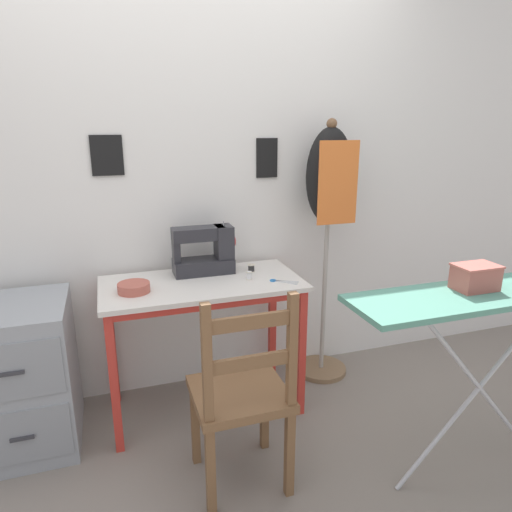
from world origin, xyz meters
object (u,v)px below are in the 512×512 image
sewing_machine (206,251)px  thread_spool_near_machine (249,275)px  filing_cabinet (26,376)px  dress_form (329,197)px  scissors (280,281)px  ironing_board (492,301)px  fabric_bowl (134,287)px  wooden_chair (242,396)px  thread_spool_mid_table (251,268)px  storage_box (475,277)px

sewing_machine → thread_spool_near_machine: (0.19, -0.18, -0.10)m
filing_cabinet → dress_form: 1.85m
sewing_machine → scissors: (0.33, -0.27, -0.12)m
sewing_machine → dress_form: size_ratio=0.22×
sewing_machine → ironing_board: (0.99, -1.01, -0.04)m
dress_form → ironing_board: dress_form is taller
fabric_bowl → sewing_machine: bearing=24.8°
wooden_chair → dress_form: bearing=44.8°
fabric_bowl → dress_form: 1.21m
fabric_bowl → thread_spool_near_machine: 0.59m
scissors → thread_spool_near_machine: thread_spool_near_machine is taller
wooden_chair → sewing_machine: bearing=88.1°
dress_form → thread_spool_near_machine: bearing=-161.4°
thread_spool_near_machine → dress_form: (0.55, 0.18, 0.37)m
dress_form → filing_cabinet: bearing=-174.8°
thread_spool_near_machine → wooden_chair: bearing=-110.5°
thread_spool_mid_table → ironing_board: (0.75, -0.95, 0.07)m
fabric_bowl → storage_box: size_ratio=0.88×
filing_cabinet → dress_form: size_ratio=0.47×
wooden_chair → filing_cabinet: size_ratio=1.27×
sewing_machine → scissors: sewing_machine is taller
scissors → filing_cabinet: (-1.27, 0.12, -0.39)m
storage_box → fabric_bowl: bearing=149.2°
sewing_machine → filing_cabinet: size_ratio=0.47×
scissors → storage_box: 0.94m
fabric_bowl → thread_spool_mid_table: fabric_bowl is taller
thread_spool_near_machine → wooden_chair: (-0.21, -0.57, -0.33)m
sewing_machine → fabric_bowl: size_ratio=2.19×
thread_spool_near_machine → ironing_board: size_ratio=0.03×
wooden_chair → dress_form: dress_form is taller
fabric_bowl → filing_cabinet: size_ratio=0.21×
thread_spool_near_machine → ironing_board: (0.80, -0.82, 0.07)m
sewing_machine → thread_spool_mid_table: sewing_machine is taller
fabric_bowl → ironing_board: (1.39, -0.82, 0.06)m
dress_form → storage_box: dress_form is taller
sewing_machine → thread_spool_mid_table: size_ratio=8.06×
thread_spool_near_machine → thread_spool_mid_table: (0.05, 0.12, -0.00)m
wooden_chair → storage_box: 1.09m
scissors → thread_spool_mid_table: size_ratio=3.28×
filing_cabinet → storage_box: size_ratio=4.14×
wooden_chair → filing_cabinet: 1.10m
wooden_chair → filing_cabinet: (-0.92, 0.60, -0.07)m
sewing_machine → thread_spool_mid_table: (0.24, -0.06, -0.10)m
thread_spool_near_machine → thread_spool_mid_table: size_ratio=1.00×
fabric_bowl → filing_cabinet: 0.67m
wooden_chair → thread_spool_near_machine: bearing=69.5°
thread_spool_mid_table → ironing_board: bearing=-51.7°
scissors → thread_spool_mid_table: thread_spool_mid_table is taller
thread_spool_near_machine → thread_spool_mid_table: 0.13m
scissors → filing_cabinet: size_ratio=0.19×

